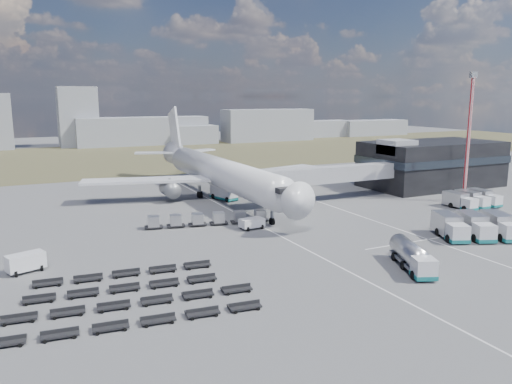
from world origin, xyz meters
name	(u,v)px	position (x,y,z in m)	size (l,w,h in m)	color
ground	(301,239)	(0.00, 0.00, 0.00)	(420.00, 420.00, 0.00)	#565659
grass_strip	(134,156)	(0.00, 110.00, 0.01)	(420.00, 90.00, 0.01)	#4B452D
lane_markings	(346,226)	(9.77, 3.00, 0.01)	(47.12, 110.00, 0.01)	silver
terminal	(431,163)	(47.77, 23.96, 5.25)	(30.40, 16.40, 11.00)	black
jet_bridge	(319,176)	(15.90, 20.42, 5.05)	(30.30, 3.80, 7.05)	#939399
airliner	(217,171)	(0.00, 32.38, 5.29)	(51.59, 64.53, 17.62)	silver
skyline	(35,128)	(-28.38, 149.05, 8.20)	(310.91, 23.73, 23.70)	gray
fuel_tanker	(412,256)	(5.17, -16.38, 1.53)	(5.83, 9.68, 3.06)	silver
pushback_tug	(252,224)	(-4.00, 8.00, 0.80)	(3.63, 2.04, 1.60)	silver
utility_van	(26,263)	(-35.45, 2.00, 1.10)	(4.10, 1.85, 2.20)	silver
catering_truck	(224,193)	(0.42, 30.20, 1.39)	(4.03, 6.39, 2.73)	silver
service_trucks_near	(475,226)	(22.72, -10.10, 1.67)	(12.24, 10.92, 3.07)	silver
service_trucks_far	(472,199)	(38.92, 4.61, 1.41)	(8.55, 6.49, 2.59)	silver
uld_row	(208,219)	(-9.24, 12.85, 1.06)	(19.46, 5.44, 1.77)	black
baggage_dollies	(127,296)	(-26.63, -10.95, 0.37)	(24.97, 16.53, 0.74)	black
floodlight_mast	(468,138)	(41.53, 8.83, 12.19)	(2.32, 1.88, 24.32)	red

